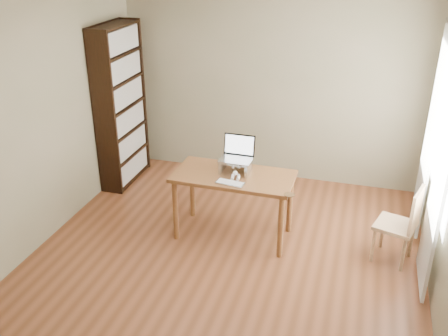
% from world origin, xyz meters
% --- Properties ---
extents(room, '(4.04, 4.54, 2.64)m').
position_xyz_m(room, '(0.03, 0.01, 1.30)').
color(room, '#5D3018').
rests_on(room, ground).
extents(bookshelf, '(0.30, 0.90, 2.10)m').
position_xyz_m(bookshelf, '(-1.83, 1.55, 1.05)').
color(bookshelf, black).
rests_on(bookshelf, ground).
extents(curtains, '(0.03, 1.90, 2.25)m').
position_xyz_m(curtains, '(1.92, 0.80, 1.17)').
color(curtains, white).
rests_on(curtains, ground).
extents(desk, '(1.29, 0.66, 0.75)m').
position_xyz_m(desk, '(-0.04, 0.59, 0.64)').
color(desk, brown).
rests_on(desk, ground).
extents(laptop_stand, '(0.32, 0.25, 0.13)m').
position_xyz_m(laptop_stand, '(-0.04, 0.67, 0.83)').
color(laptop_stand, silver).
rests_on(laptop_stand, desk).
extents(laptop, '(0.35, 0.29, 0.24)m').
position_xyz_m(laptop, '(-0.04, 0.73, 0.94)').
color(laptop, silver).
rests_on(laptop, laptop_stand).
extents(keyboard, '(0.31, 0.16, 0.02)m').
position_xyz_m(keyboard, '(-0.02, 0.37, 0.76)').
color(keyboard, silver).
rests_on(keyboard, desk).
extents(coaster, '(0.11, 0.11, 0.01)m').
position_xyz_m(coaster, '(0.60, 0.31, 0.75)').
color(coaster, brown).
rests_on(coaster, desk).
extents(cat, '(0.26, 0.49, 0.16)m').
position_xyz_m(cat, '(-0.03, 0.70, 0.82)').
color(cat, '#423A33').
rests_on(cat, desk).
extents(chair, '(0.47, 0.47, 0.85)m').
position_xyz_m(chair, '(1.72, 0.61, 0.45)').
color(chair, tan).
rests_on(chair, ground).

